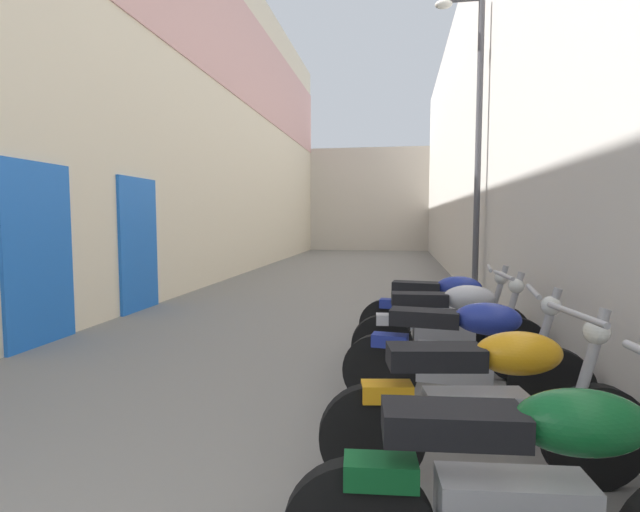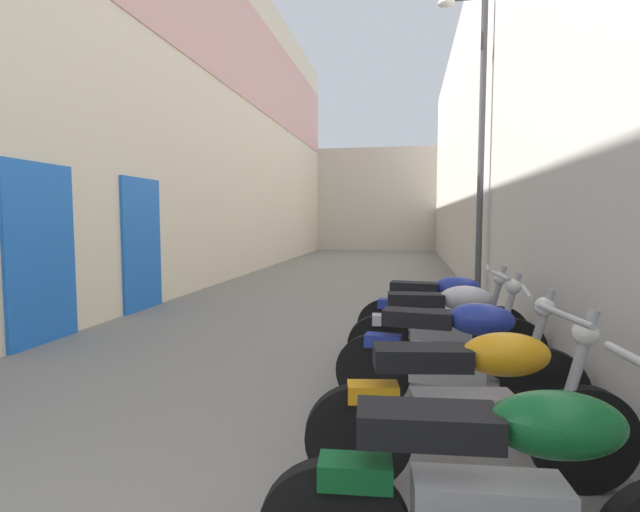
# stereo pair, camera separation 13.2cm
# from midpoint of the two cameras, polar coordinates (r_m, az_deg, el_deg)

# --- Properties ---
(ground_plane) EXTENTS (39.50, 39.50, 0.00)m
(ground_plane) POSITION_cam_midpoint_polar(r_m,az_deg,el_deg) (9.35, 1.39, -4.85)
(ground_plane) COLOR slate
(building_left) EXTENTS (0.45, 23.50, 8.49)m
(building_left) POSITION_cam_midpoint_polar(r_m,az_deg,el_deg) (12.26, -11.87, 17.42)
(building_left) COLOR beige
(building_left) RESTS_ON ground
(building_right) EXTENTS (0.45, 23.50, 7.02)m
(building_right) POSITION_cam_midpoint_polar(r_m,az_deg,el_deg) (11.40, 18.98, 14.32)
(building_right) COLOR beige
(building_right) RESTS_ON ground
(building_far_end) EXTENTS (8.70, 2.00, 4.96)m
(building_far_end) POSITION_cam_midpoint_polar(r_m,az_deg,el_deg) (23.93, 7.10, 6.76)
(building_far_end) COLOR beige
(building_far_end) RESTS_ON ground
(motorcycle_second) EXTENTS (1.85, 0.58, 1.04)m
(motorcycle_second) POSITION_cam_midpoint_polar(r_m,az_deg,el_deg) (2.08, 23.50, -25.14)
(motorcycle_second) COLOR black
(motorcycle_second) RESTS_ON ground
(motorcycle_third) EXTENTS (1.84, 0.58, 1.04)m
(motorcycle_third) POSITION_cam_midpoint_polar(r_m,az_deg,el_deg) (2.87, 19.41, -16.55)
(motorcycle_third) COLOR black
(motorcycle_third) RESTS_ON ground
(motorcycle_fourth) EXTENTS (1.84, 0.58, 1.04)m
(motorcycle_fourth) POSITION_cam_midpoint_polar(r_m,az_deg,el_deg) (3.78, 17.15, -11.35)
(motorcycle_fourth) COLOR black
(motorcycle_fourth) RESTS_ON ground
(motorcycle_fifth) EXTENTS (1.85, 0.58, 1.04)m
(motorcycle_fifth) POSITION_cam_midpoint_polar(r_m,az_deg,el_deg) (4.65, 15.88, -8.34)
(motorcycle_fifth) COLOR black
(motorcycle_fifth) RESTS_ON ground
(motorcycle_sixth) EXTENTS (1.84, 0.58, 1.04)m
(motorcycle_sixth) POSITION_cam_midpoint_polar(r_m,az_deg,el_deg) (5.37, 15.15, -6.60)
(motorcycle_sixth) COLOR black
(motorcycle_sixth) RESTS_ON ground
(street_lamp) EXTENTS (0.79, 0.18, 5.11)m
(street_lamp) POSITION_cam_midpoint_polar(r_m,az_deg,el_deg) (8.34, 18.89, 14.18)
(street_lamp) COLOR #47474C
(street_lamp) RESTS_ON ground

